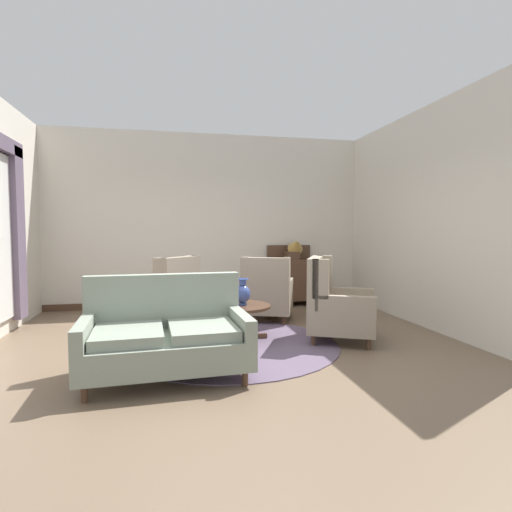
{
  "coord_description": "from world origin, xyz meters",
  "views": [
    {
      "loc": [
        -0.7,
        -4.59,
        1.41
      ],
      "look_at": [
        0.39,
        0.62,
        1.08
      ],
      "focal_mm": 28.49,
      "sensor_mm": 36.0,
      "label": 1
    }
  ],
  "objects_px": {
    "side_table": "(267,295)",
    "sideboard": "(291,279)",
    "porcelain_vase": "(243,293)",
    "armchair_back_corner": "(267,293)",
    "settee": "(166,336)",
    "gramophone": "(295,248)",
    "coffee_table": "(239,312)",
    "armchair_foreground_right": "(167,297)",
    "armchair_far_left": "(335,306)"
  },
  "relations": [
    {
      "from": "porcelain_vase",
      "to": "side_table",
      "type": "height_order",
      "value": "porcelain_vase"
    },
    {
      "from": "gramophone",
      "to": "armchair_far_left",
      "type": "bearing_deg",
      "value": -95.31
    },
    {
      "from": "porcelain_vase",
      "to": "armchair_back_corner",
      "type": "relative_size",
      "value": 0.33
    },
    {
      "from": "coffee_table",
      "to": "armchair_back_corner",
      "type": "relative_size",
      "value": 0.78
    },
    {
      "from": "gramophone",
      "to": "armchair_foreground_right",
      "type": "bearing_deg",
      "value": -152.37
    },
    {
      "from": "armchair_foreground_right",
      "to": "armchair_back_corner",
      "type": "bearing_deg",
      "value": 135.05
    },
    {
      "from": "coffee_table",
      "to": "sideboard",
      "type": "bearing_deg",
      "value": 58.43
    },
    {
      "from": "side_table",
      "to": "gramophone",
      "type": "relative_size",
      "value": 1.44
    },
    {
      "from": "armchair_foreground_right",
      "to": "sideboard",
      "type": "height_order",
      "value": "sideboard"
    },
    {
      "from": "side_table",
      "to": "gramophone",
      "type": "bearing_deg",
      "value": 54.06
    },
    {
      "from": "settee",
      "to": "armchair_far_left",
      "type": "height_order",
      "value": "armchair_far_left"
    },
    {
      "from": "armchair_foreground_right",
      "to": "gramophone",
      "type": "distance_m",
      "value": 2.72
    },
    {
      "from": "gramophone",
      "to": "sideboard",
      "type": "bearing_deg",
      "value": 117.51
    },
    {
      "from": "settee",
      "to": "sideboard",
      "type": "xyz_separation_m",
      "value": [
        2.29,
        3.39,
        0.11
      ]
    },
    {
      "from": "sideboard",
      "to": "gramophone",
      "type": "bearing_deg",
      "value": -62.49
    },
    {
      "from": "armchair_far_left",
      "to": "gramophone",
      "type": "distance_m",
      "value": 2.53
    },
    {
      "from": "armchair_far_left",
      "to": "armchair_back_corner",
      "type": "distance_m",
      "value": 1.41
    },
    {
      "from": "porcelain_vase",
      "to": "armchair_foreground_right",
      "type": "xyz_separation_m",
      "value": [
        -0.96,
        0.94,
        -0.16
      ]
    },
    {
      "from": "coffee_table",
      "to": "side_table",
      "type": "bearing_deg",
      "value": 59.53
    },
    {
      "from": "armchair_back_corner",
      "to": "sideboard",
      "type": "xyz_separation_m",
      "value": [
        0.76,
        1.24,
        0.07
      ]
    },
    {
      "from": "coffee_table",
      "to": "armchair_far_left",
      "type": "bearing_deg",
      "value": -12.98
    },
    {
      "from": "coffee_table",
      "to": "armchair_back_corner",
      "type": "bearing_deg",
      "value": 58.56
    },
    {
      "from": "coffee_table",
      "to": "armchair_foreground_right",
      "type": "bearing_deg",
      "value": 134.39
    },
    {
      "from": "coffee_table",
      "to": "sideboard",
      "type": "xyz_separation_m",
      "value": [
        1.38,
        2.25,
        0.14
      ]
    },
    {
      "from": "settee",
      "to": "side_table",
      "type": "bearing_deg",
      "value": 51.97
    },
    {
      "from": "armchair_far_left",
      "to": "gramophone",
      "type": "xyz_separation_m",
      "value": [
        0.23,
        2.44,
        0.64
      ]
    },
    {
      "from": "coffee_table",
      "to": "sideboard",
      "type": "height_order",
      "value": "sideboard"
    },
    {
      "from": "sideboard",
      "to": "gramophone",
      "type": "relative_size",
      "value": 2.44
    },
    {
      "from": "armchair_foreground_right",
      "to": "sideboard",
      "type": "xyz_separation_m",
      "value": [
        2.3,
        1.31,
        0.06
      ]
    },
    {
      "from": "porcelain_vase",
      "to": "settee",
      "type": "xyz_separation_m",
      "value": [
        -0.96,
        -1.14,
        -0.22
      ]
    },
    {
      "from": "coffee_table",
      "to": "gramophone",
      "type": "height_order",
      "value": "gramophone"
    },
    {
      "from": "settee",
      "to": "coffee_table",
      "type": "bearing_deg",
      "value": 48.32
    },
    {
      "from": "coffee_table",
      "to": "porcelain_vase",
      "type": "relative_size",
      "value": 2.37
    },
    {
      "from": "gramophone",
      "to": "porcelain_vase",
      "type": "bearing_deg",
      "value": -122.49
    },
    {
      "from": "side_table",
      "to": "sideboard",
      "type": "height_order",
      "value": "sideboard"
    },
    {
      "from": "porcelain_vase",
      "to": "armchair_back_corner",
      "type": "height_order",
      "value": "armchair_back_corner"
    },
    {
      "from": "porcelain_vase",
      "to": "sideboard",
      "type": "bearing_deg",
      "value": 59.31
    },
    {
      "from": "settee",
      "to": "side_table",
      "type": "relative_size",
      "value": 2.4
    },
    {
      "from": "porcelain_vase",
      "to": "sideboard",
      "type": "relative_size",
      "value": 0.3
    },
    {
      "from": "porcelain_vase",
      "to": "gramophone",
      "type": "xyz_separation_m",
      "value": [
        1.38,
        2.17,
        0.48
      ]
    },
    {
      "from": "coffee_table",
      "to": "porcelain_vase",
      "type": "xyz_separation_m",
      "value": [
        0.05,
        -0.0,
        0.24
      ]
    },
    {
      "from": "porcelain_vase",
      "to": "sideboard",
      "type": "distance_m",
      "value": 2.62
    },
    {
      "from": "sideboard",
      "to": "settee",
      "type": "bearing_deg",
      "value": -124.05
    },
    {
      "from": "settee",
      "to": "armchair_foreground_right",
      "type": "bearing_deg",
      "value": 87.01
    },
    {
      "from": "settee",
      "to": "gramophone",
      "type": "bearing_deg",
      "value": 51.6
    },
    {
      "from": "coffee_table",
      "to": "sideboard",
      "type": "relative_size",
      "value": 0.72
    },
    {
      "from": "porcelain_vase",
      "to": "armchair_back_corner",
      "type": "bearing_deg",
      "value": 60.54
    },
    {
      "from": "side_table",
      "to": "sideboard",
      "type": "bearing_deg",
      "value": 57.49
    },
    {
      "from": "side_table",
      "to": "porcelain_vase",
      "type": "bearing_deg",
      "value": -118.53
    },
    {
      "from": "gramophone",
      "to": "side_table",
      "type": "bearing_deg",
      "value": -125.94
    }
  ]
}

